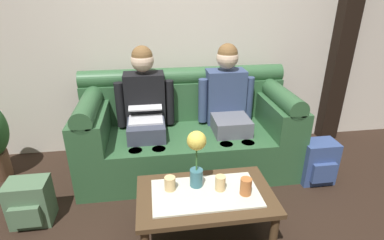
% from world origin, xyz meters
% --- Properties ---
extents(back_wall_patterned, '(6.00, 0.12, 2.90)m').
position_xyz_m(back_wall_patterned, '(0.00, 1.70, 1.45)').
color(back_wall_patterned, beige).
rests_on(back_wall_patterned, ground_plane).
extents(timber_pillar, '(0.20, 0.20, 2.90)m').
position_xyz_m(timber_pillar, '(1.78, 1.58, 1.45)').
color(timber_pillar, black).
rests_on(timber_pillar, ground_plane).
extents(couch, '(2.06, 0.88, 0.96)m').
position_xyz_m(couch, '(0.00, 1.17, 0.37)').
color(couch, '#2D5633').
rests_on(couch, ground_plane).
extents(person_left, '(0.56, 0.67, 1.22)m').
position_xyz_m(person_left, '(-0.40, 1.17, 0.66)').
color(person_left, '#383D4C').
rests_on(person_left, ground_plane).
extents(person_right, '(0.56, 0.67, 1.22)m').
position_xyz_m(person_right, '(0.40, 1.17, 0.66)').
color(person_right, '#595B66').
rests_on(person_right, ground_plane).
extents(coffee_table, '(0.96, 0.58, 0.38)m').
position_xyz_m(coffee_table, '(0.00, 0.18, 0.32)').
color(coffee_table, '#47331E').
rests_on(coffee_table, ground_plane).
extents(flower_vase, '(0.14, 0.14, 0.44)m').
position_xyz_m(flower_vase, '(-0.05, 0.27, 0.65)').
color(flower_vase, '#336672').
rests_on(flower_vase, coffee_table).
extents(cup_near_left, '(0.08, 0.08, 0.10)m').
position_xyz_m(cup_near_left, '(-0.24, 0.25, 0.43)').
color(cup_near_left, '#DBB77A').
rests_on(cup_near_left, coffee_table).
extents(cup_near_right, '(0.07, 0.07, 0.11)m').
position_xyz_m(cup_near_right, '(0.11, 0.20, 0.43)').
color(cup_near_right, '#DBB77A').
rests_on(cup_near_right, coffee_table).
extents(cup_far_center, '(0.08, 0.08, 0.12)m').
position_xyz_m(cup_far_center, '(0.27, 0.13, 0.44)').
color(cup_far_center, '#B26633').
rests_on(cup_far_center, coffee_table).
extents(backpack_right, '(0.31, 0.26, 0.41)m').
position_xyz_m(backpack_right, '(1.16, 0.70, 0.20)').
color(backpack_right, '#33477A').
rests_on(backpack_right, ground_plane).
extents(backpack_left, '(0.31, 0.26, 0.37)m').
position_xyz_m(backpack_left, '(-1.31, 0.50, 0.18)').
color(backpack_left, '#4C6B4C').
rests_on(backpack_left, ground_plane).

